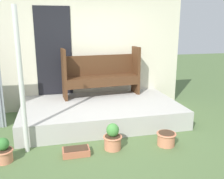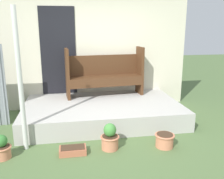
{
  "view_description": "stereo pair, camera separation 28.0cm",
  "coord_description": "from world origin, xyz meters",
  "px_view_note": "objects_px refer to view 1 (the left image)",
  "views": [
    {
      "loc": [
        -0.9,
        -3.97,
        1.95
      ],
      "look_at": [
        0.13,
        0.33,
        0.82
      ],
      "focal_mm": 40.0,
      "sensor_mm": 36.0,
      "label": 1
    },
    {
      "loc": [
        -0.63,
        -4.02,
        1.95
      ],
      "look_at": [
        0.13,
        0.33,
        0.82
      ],
      "focal_mm": 40.0,
      "sensor_mm": 36.0,
      "label": 2
    }
  ],
  "objects_px": {
    "flower_pot_right": "(166,138)",
    "planter_box_rect": "(76,151)",
    "bench": "(101,72)",
    "support_post": "(21,83)",
    "flower_pot_middle": "(113,138)",
    "flower_pot_left": "(3,152)"
  },
  "relations": [
    {
      "from": "support_post",
      "to": "flower_pot_left",
      "type": "xyz_separation_m",
      "value": [
        -0.3,
        -0.26,
        -0.96
      ]
    },
    {
      "from": "flower_pot_right",
      "to": "support_post",
      "type": "bearing_deg",
      "value": 171.7
    },
    {
      "from": "flower_pot_right",
      "to": "planter_box_rect",
      "type": "bearing_deg",
      "value": 179.0
    },
    {
      "from": "bench",
      "to": "support_post",
      "type": "bearing_deg",
      "value": -137.7
    },
    {
      "from": "bench",
      "to": "planter_box_rect",
      "type": "relative_size",
      "value": 4.27
    },
    {
      "from": "support_post",
      "to": "planter_box_rect",
      "type": "relative_size",
      "value": 5.37
    },
    {
      "from": "support_post",
      "to": "bench",
      "type": "distance_m",
      "value": 2.29
    },
    {
      "from": "bench",
      "to": "flower_pot_left",
      "type": "xyz_separation_m",
      "value": [
        -1.85,
        -1.94,
        -0.75
      ]
    },
    {
      "from": "flower_pot_right",
      "to": "planter_box_rect",
      "type": "relative_size",
      "value": 0.79
    },
    {
      "from": "bench",
      "to": "flower_pot_right",
      "type": "relative_size",
      "value": 5.39
    },
    {
      "from": "flower_pot_left",
      "to": "support_post",
      "type": "bearing_deg",
      "value": 41.08
    },
    {
      "from": "flower_pot_middle",
      "to": "flower_pot_right",
      "type": "distance_m",
      "value": 0.91
    },
    {
      "from": "bench",
      "to": "flower_pot_right",
      "type": "bearing_deg",
      "value": -75.65
    },
    {
      "from": "support_post",
      "to": "planter_box_rect",
      "type": "xyz_separation_m",
      "value": [
        0.75,
        -0.3,
        -1.07
      ]
    },
    {
      "from": "flower_pot_middle",
      "to": "flower_pot_left",
      "type": "bearing_deg",
      "value": -179.36
    },
    {
      "from": "bench",
      "to": "flower_pot_middle",
      "type": "height_order",
      "value": "bench"
    },
    {
      "from": "flower_pot_left",
      "to": "flower_pot_middle",
      "type": "distance_m",
      "value": 1.65
    },
    {
      "from": "bench",
      "to": "flower_pot_right",
      "type": "xyz_separation_m",
      "value": [
        0.71,
        -2.01,
        -0.8
      ]
    },
    {
      "from": "flower_pot_right",
      "to": "bench",
      "type": "bearing_deg",
      "value": 109.39
    },
    {
      "from": "bench",
      "to": "planter_box_rect",
      "type": "xyz_separation_m",
      "value": [
        -0.8,
        -1.98,
        -0.87
      ]
    },
    {
      "from": "support_post",
      "to": "flower_pot_right",
      "type": "relative_size",
      "value": 6.79
    },
    {
      "from": "support_post",
      "to": "bench",
      "type": "height_order",
      "value": "support_post"
    }
  ]
}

